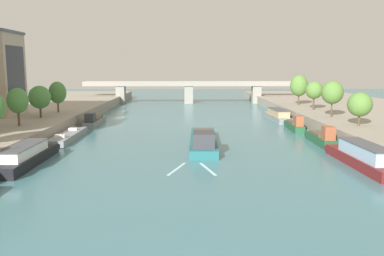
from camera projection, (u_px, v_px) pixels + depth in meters
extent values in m
cube|color=#23666B|center=(203.00, 142.00, 62.00)|extent=(4.49, 20.63, 1.12)
cube|color=#23666B|center=(203.00, 130.00, 72.47)|extent=(3.69, 1.35, 0.93)
cube|color=#23666B|center=(203.00, 138.00, 61.91)|extent=(4.57, 20.63, 0.06)
cube|color=#38383D|center=(204.00, 139.00, 54.87)|extent=(3.01, 4.19, 1.96)
cube|color=black|center=(204.00, 135.00, 56.86)|extent=(2.31, 0.10, 0.55)
cube|color=brown|center=(203.00, 134.00, 63.91)|extent=(3.34, 10.76, 0.36)
cylinder|color=#232328|center=(208.00, 141.00, 55.73)|extent=(0.07, 0.07, 1.10)
cube|color=silver|center=(208.00, 169.00, 47.64)|extent=(1.82, 5.91, 0.03)
cube|color=silver|center=(177.00, 169.00, 47.70)|extent=(2.18, 5.82, 0.03)
cube|color=black|center=(27.00, 160.00, 49.71)|extent=(3.23, 14.85, 1.24)
cube|color=black|center=(48.00, 146.00, 57.36)|extent=(2.97, 1.28, 0.99)
cube|color=black|center=(26.00, 154.00, 49.61)|extent=(3.29, 14.85, 0.06)
cube|color=white|center=(24.00, 151.00, 48.78)|extent=(2.63, 9.51, 1.21)
cube|color=#4C4C51|center=(23.00, 145.00, 48.68)|extent=(2.81, 9.79, 0.08)
cylinder|color=#232328|center=(14.00, 158.00, 45.13)|extent=(0.07, 0.07, 1.10)
cube|color=gray|center=(68.00, 137.00, 66.83)|extent=(3.01, 14.92, 1.00)
cube|color=gray|center=(80.00, 129.00, 74.52)|extent=(2.71, 1.25, 0.86)
cube|color=gray|center=(68.00, 133.00, 66.75)|extent=(3.07, 14.92, 0.06)
cube|color=white|center=(73.00, 129.00, 69.96)|extent=(1.43, 0.92, 0.40)
cube|color=white|center=(60.00, 136.00, 62.59)|extent=(1.58, 1.12, 0.48)
cylinder|color=#232328|center=(62.00, 134.00, 62.26)|extent=(0.07, 0.07, 1.10)
cube|color=gray|center=(95.00, 122.00, 84.60)|extent=(2.57, 12.40, 0.94)
cube|color=gray|center=(101.00, 118.00, 91.04)|extent=(2.25, 1.25, 0.83)
cube|color=gray|center=(95.00, 120.00, 84.52)|extent=(2.62, 12.40, 0.06)
cube|color=#38383D|center=(90.00, 118.00, 80.23)|extent=(1.80, 2.50, 1.83)
cube|color=black|center=(91.00, 116.00, 81.42)|extent=(1.41, 0.06, 0.51)
cube|color=brown|center=(96.00, 118.00, 85.71)|extent=(1.95, 6.46, 0.36)
cylinder|color=#232328|center=(92.00, 119.00, 80.78)|extent=(0.07, 0.07, 1.10)
cube|color=maroon|center=(362.00, 161.00, 48.88)|extent=(3.48, 15.47, 1.17)
cube|color=maroon|center=(336.00, 147.00, 56.81)|extent=(2.93, 1.33, 0.95)
cube|color=maroon|center=(362.00, 157.00, 48.79)|extent=(3.54, 15.47, 0.06)
cube|color=#9EBCD6|center=(366.00, 151.00, 47.91)|extent=(2.78, 9.92, 1.57)
cube|color=#4C4C51|center=(366.00, 144.00, 47.79)|extent=(2.97, 10.22, 0.08)
cube|color=#235633|center=(321.00, 140.00, 63.46)|extent=(2.33, 10.27, 1.18)
cube|color=#235633|center=(311.00, 133.00, 68.84)|extent=(2.01, 1.29, 0.96)
cube|color=#235633|center=(321.00, 136.00, 63.37)|extent=(2.37, 10.27, 0.06)
cube|color=#9E5133|center=(328.00, 133.00, 59.78)|extent=(1.61, 2.08, 1.97)
cube|color=black|center=(326.00, 130.00, 60.76)|extent=(1.25, 0.06, 0.55)
cube|color=brown|center=(319.00, 133.00, 64.35)|extent=(1.75, 5.35, 0.36)
cylinder|color=#232328|center=(329.00, 135.00, 60.25)|extent=(0.07, 0.07, 1.10)
cube|color=#235633|center=(294.00, 127.00, 77.12)|extent=(2.17, 10.03, 1.18)
cube|color=#235633|center=(288.00, 122.00, 82.37)|extent=(1.74, 1.31, 0.95)
cube|color=#235633|center=(294.00, 124.00, 77.03)|extent=(2.21, 10.03, 0.06)
cube|color=#9E5133|center=(299.00, 121.00, 73.54)|extent=(1.41, 2.04, 1.87)
cube|color=black|center=(297.00, 119.00, 74.49)|extent=(1.07, 0.07, 0.52)
cube|color=brown|center=(293.00, 122.00, 77.98)|extent=(1.59, 5.23, 0.36)
cylinder|color=#232328|center=(299.00, 123.00, 73.98)|extent=(0.07, 0.07, 1.10)
cube|color=gray|center=(277.00, 118.00, 91.56)|extent=(3.64, 15.20, 1.03)
cube|color=gray|center=(269.00, 113.00, 99.35)|extent=(2.99, 1.32, 0.88)
cube|color=gray|center=(277.00, 115.00, 91.48)|extent=(3.70, 15.20, 0.06)
cube|color=tan|center=(278.00, 113.00, 90.63)|extent=(2.89, 9.75, 1.38)
cube|color=#4C4C51|center=(278.00, 109.00, 90.52)|extent=(3.08, 10.05, 0.08)
cylinder|color=#232328|center=(285.00, 115.00, 86.94)|extent=(0.07, 0.07, 1.10)
cylinder|color=brown|center=(19.00, 117.00, 65.54)|extent=(0.38, 0.38, 2.94)
ellipsoid|color=#4C8942|center=(18.00, 101.00, 65.15)|extent=(3.37, 3.37, 4.14)
cylinder|color=brown|center=(40.00, 111.00, 75.90)|extent=(0.38, 0.38, 2.67)
ellipsoid|color=#4C8942|center=(40.00, 97.00, 75.53)|extent=(4.05, 4.05, 4.30)
cylinder|color=brown|center=(58.00, 105.00, 84.87)|extent=(0.35, 0.35, 2.89)
ellipsoid|color=#4C8942|center=(57.00, 93.00, 84.46)|extent=(3.60, 3.60, 4.59)
cylinder|color=brown|center=(359.00, 118.00, 65.26)|extent=(0.36, 0.36, 2.41)
ellipsoid|color=#568438|center=(360.00, 104.00, 64.92)|extent=(3.90, 3.90, 3.96)
cylinder|color=brown|center=(332.00, 108.00, 76.61)|extent=(0.28, 0.28, 3.49)
ellipsoid|color=#568438|center=(332.00, 92.00, 76.17)|extent=(4.07, 4.07, 4.38)
cylinder|color=brown|center=(314.00, 102.00, 90.03)|extent=(0.39, 0.39, 3.29)
ellipsoid|color=#568438|center=(314.00, 90.00, 89.62)|extent=(3.73, 3.73, 3.94)
cylinder|color=brown|center=(299.00, 98.00, 101.39)|extent=(0.38, 0.38, 3.38)
ellipsoid|color=#568438|center=(299.00, 86.00, 100.92)|extent=(4.33, 4.33, 5.33)
cube|color=#232833|center=(16.00, 71.00, 78.33)|extent=(0.04, 8.09, 9.52)
cube|color=gray|center=(189.00, 85.00, 132.90)|extent=(68.79, 4.40, 0.60)
cube|color=gray|center=(189.00, 83.00, 130.81)|extent=(68.79, 0.30, 0.90)
cube|color=gray|center=(189.00, 82.00, 134.76)|extent=(68.79, 0.30, 0.90)
cube|color=gray|center=(121.00, 95.00, 133.05)|extent=(2.80, 3.60, 5.72)
cube|color=gray|center=(189.00, 95.00, 133.37)|extent=(2.80, 3.60, 5.72)
cube|color=gray|center=(256.00, 95.00, 133.69)|extent=(2.80, 3.60, 5.72)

